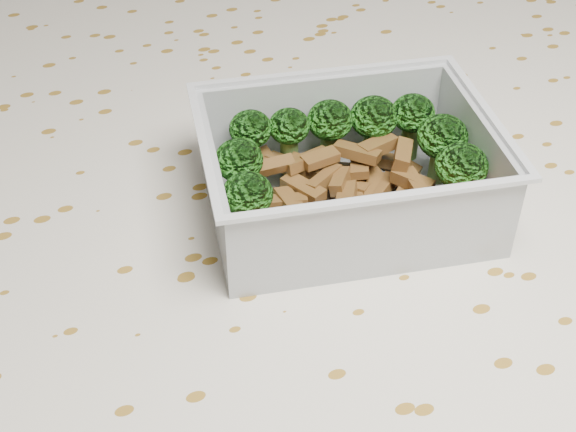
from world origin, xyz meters
name	(u,v)px	position (x,y,z in m)	size (l,w,h in m)	color
dining_table	(282,352)	(0.00, 0.00, 0.67)	(1.40, 0.90, 0.75)	brown
tablecloth	(282,296)	(0.00, 0.00, 0.72)	(1.46, 0.96, 0.19)	silver
lunch_container	(347,182)	(0.05, 0.02, 0.78)	(0.19, 0.16, 0.06)	silver
broccoli_florets	(348,144)	(0.06, 0.04, 0.79)	(0.15, 0.10, 0.04)	#608C3F
meat_pile	(342,176)	(0.05, 0.03, 0.77)	(0.11, 0.07, 0.03)	brown
sausage	(370,221)	(0.05, -0.02, 0.78)	(0.14, 0.04, 0.02)	#B74221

